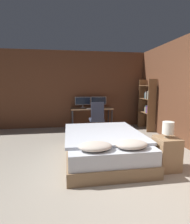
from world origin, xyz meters
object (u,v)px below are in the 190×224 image
(monitor_left, at_px, (83,101))
(desk, at_px, (92,111))
(bedside_lamp, at_px, (168,128))
(monitor_right, at_px, (99,101))
(bed, at_px, (104,145))
(computer_mouse, at_px, (101,108))
(office_chair, at_px, (97,121))
(bookshelf, at_px, (148,102))
(keyboard, at_px, (92,109))
(nightstand, at_px, (166,153))

(monitor_left, bearing_deg, desk, -35.93)
(bedside_lamp, height_order, monitor_left, monitor_left)
(monitor_left, bearing_deg, monitor_right, 0.00)
(bed, relative_size, bedside_lamp, 7.29)
(computer_mouse, distance_m, office_chair, 0.63)
(monitor_left, height_order, monitor_right, same)
(bedside_lamp, relative_size, computer_mouse, 4.09)
(bedside_lamp, distance_m, monitor_left, 3.62)
(bed, height_order, bookshelf, bookshelf)
(keyboard, bearing_deg, monitor_right, 55.17)
(nightstand, distance_m, keyboard, 3.16)
(keyboard, height_order, computer_mouse, computer_mouse)
(bed, bearing_deg, office_chair, 85.02)
(bed, relative_size, office_chair, 2.07)
(nightstand, xyz_separation_m, office_chair, (-0.86, 2.51, 0.10))
(bed, xyz_separation_m, bedside_lamp, (1.02, -0.66, 0.50))
(nightstand, relative_size, bedside_lamp, 2.07)
(keyboard, bearing_deg, monitor_left, 124.83)
(computer_mouse, bearing_deg, keyboard, 180.00)
(desk, distance_m, keyboard, 0.23)
(bookshelf, bearing_deg, nightstand, -108.54)
(bed, height_order, monitor_right, monitor_right)
(office_chair, bearing_deg, monitor_right, 76.45)
(monitor_left, height_order, keyboard, monitor_left)
(bedside_lamp, bearing_deg, monitor_right, 100.76)
(keyboard, relative_size, bookshelf, 0.23)
(desk, distance_m, computer_mouse, 0.37)
(nightstand, distance_m, desk, 3.34)
(bed, xyz_separation_m, monitor_right, (0.38, 2.74, 0.68))
(nightstand, distance_m, bookshelf, 2.92)
(keyboard, relative_size, office_chair, 0.40)
(bedside_lamp, bearing_deg, monitor_left, 109.69)
(keyboard, height_order, office_chair, office_chair)
(keyboard, distance_m, computer_mouse, 0.29)
(nightstand, height_order, monitor_right, monitor_right)
(computer_mouse, relative_size, office_chair, 0.07)
(office_chair, bearing_deg, desk, 95.95)
(monitor_right, height_order, bookshelf, bookshelf)
(bed, xyz_separation_m, office_chair, (0.16, 1.85, 0.13))
(bed, xyz_separation_m, bookshelf, (1.93, 2.04, 0.69))
(monitor_left, distance_m, keyboard, 0.54)
(bedside_lamp, height_order, computer_mouse, bedside_lamp)
(desk, relative_size, computer_mouse, 20.47)
(desk, bearing_deg, monitor_left, 144.07)
(monitor_left, relative_size, bookshelf, 0.32)
(computer_mouse, height_order, bookshelf, bookshelf)
(desk, bearing_deg, bed, -92.03)
(bedside_lamp, distance_m, computer_mouse, 3.06)
(nightstand, height_order, desk, desk)
(office_chair, height_order, bookshelf, bookshelf)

